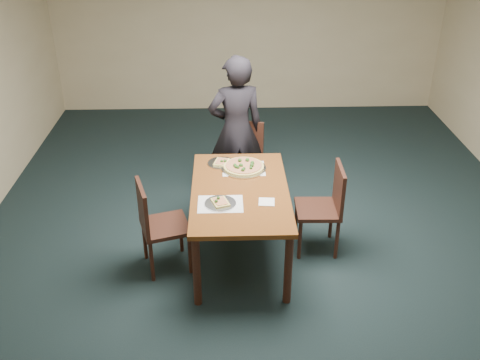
{
  "coord_description": "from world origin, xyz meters",
  "views": [
    {
      "loc": [
        -0.39,
        -4.29,
        3.23
      ],
      "look_at": [
        -0.26,
        -0.0,
        0.85
      ],
      "focal_mm": 40.0,
      "sensor_mm": 36.0,
      "label": 1
    }
  ],
  "objects_px": {
    "chair_right": "(326,204)",
    "slice_plate_far": "(221,163)",
    "dining_table": "(240,198)",
    "chair_far": "(243,157)",
    "diner": "(236,130)",
    "chair_left": "(156,222)",
    "slice_plate_near": "(220,203)",
    "pizza_pan": "(244,167)"
  },
  "relations": [
    {
      "from": "chair_right",
      "to": "slice_plate_far",
      "type": "xyz_separation_m",
      "value": [
        -1.01,
        0.43,
        0.25
      ]
    },
    {
      "from": "dining_table",
      "to": "chair_far",
      "type": "xyz_separation_m",
      "value": [
        0.07,
        1.15,
        -0.14
      ]
    },
    {
      "from": "chair_right",
      "to": "diner",
      "type": "distance_m",
      "value": 1.39
    },
    {
      "from": "chair_left",
      "to": "slice_plate_far",
      "type": "bearing_deg",
      "value": -58.25
    },
    {
      "from": "chair_far",
      "to": "chair_left",
      "type": "distance_m",
      "value": 1.56
    },
    {
      "from": "chair_left",
      "to": "diner",
      "type": "bearing_deg",
      "value": -47.56
    },
    {
      "from": "slice_plate_near",
      "to": "pizza_pan",
      "type": "bearing_deg",
      "value": 70.67
    },
    {
      "from": "dining_table",
      "to": "chair_right",
      "type": "relative_size",
      "value": 1.65
    },
    {
      "from": "dining_table",
      "to": "diner",
      "type": "bearing_deg",
      "value": 90.37
    },
    {
      "from": "chair_left",
      "to": "dining_table",
      "type": "bearing_deg",
      "value": -95.28
    },
    {
      "from": "chair_left",
      "to": "slice_plate_far",
      "type": "relative_size",
      "value": 3.25
    },
    {
      "from": "chair_far",
      "to": "slice_plate_far",
      "type": "distance_m",
      "value": 0.71
    },
    {
      "from": "chair_left",
      "to": "diner",
      "type": "height_order",
      "value": "diner"
    },
    {
      "from": "chair_left",
      "to": "slice_plate_far",
      "type": "height_order",
      "value": "chair_left"
    },
    {
      "from": "slice_plate_near",
      "to": "chair_left",
      "type": "bearing_deg",
      "value": 171.41
    },
    {
      "from": "pizza_pan",
      "to": "diner",
      "type": "bearing_deg",
      "value": 94.5
    },
    {
      "from": "slice_plate_near",
      "to": "slice_plate_far",
      "type": "height_order",
      "value": "same"
    },
    {
      "from": "dining_table",
      "to": "pizza_pan",
      "type": "height_order",
      "value": "pizza_pan"
    },
    {
      "from": "diner",
      "to": "slice_plate_far",
      "type": "xyz_separation_m",
      "value": [
        -0.16,
        -0.62,
        -0.08
      ]
    },
    {
      "from": "chair_left",
      "to": "chair_right",
      "type": "xyz_separation_m",
      "value": [
        1.61,
        0.27,
        0.0
      ]
    },
    {
      "from": "slice_plate_near",
      "to": "chair_right",
      "type": "bearing_deg",
      "value": 19.18
    },
    {
      "from": "chair_left",
      "to": "pizza_pan",
      "type": "xyz_separation_m",
      "value": [
        0.82,
        0.58,
        0.26
      ]
    },
    {
      "from": "chair_right",
      "to": "slice_plate_near",
      "type": "xyz_separation_m",
      "value": [
        -1.02,
        -0.36,
        0.25
      ]
    },
    {
      "from": "chair_far",
      "to": "slice_plate_far",
      "type": "height_order",
      "value": "chair_far"
    },
    {
      "from": "slice_plate_far",
      "to": "chair_far",
      "type": "bearing_deg",
      "value": 68.9
    },
    {
      "from": "chair_left",
      "to": "chair_right",
      "type": "height_order",
      "value": "same"
    },
    {
      "from": "chair_far",
      "to": "chair_right",
      "type": "height_order",
      "value": "same"
    },
    {
      "from": "pizza_pan",
      "to": "slice_plate_near",
      "type": "bearing_deg",
      "value": -109.33
    },
    {
      "from": "chair_left",
      "to": "chair_right",
      "type": "bearing_deg",
      "value": -97.92
    },
    {
      "from": "dining_table",
      "to": "chair_left",
      "type": "xyz_separation_m",
      "value": [
        -0.77,
        -0.16,
        -0.14
      ]
    },
    {
      "from": "chair_right",
      "to": "diner",
      "type": "bearing_deg",
      "value": -139.56
    },
    {
      "from": "dining_table",
      "to": "slice_plate_far",
      "type": "relative_size",
      "value": 5.36
    },
    {
      "from": "chair_far",
      "to": "chair_right",
      "type": "distance_m",
      "value": 1.3
    },
    {
      "from": "diner",
      "to": "pizza_pan",
      "type": "height_order",
      "value": "diner"
    },
    {
      "from": "chair_right",
      "to": "dining_table",
      "type": "bearing_deg",
      "value": -81.63
    },
    {
      "from": "chair_far",
      "to": "diner",
      "type": "height_order",
      "value": "diner"
    },
    {
      "from": "chair_far",
      "to": "diner",
      "type": "relative_size",
      "value": 0.54
    },
    {
      "from": "chair_far",
      "to": "slice_plate_near",
      "type": "xyz_separation_m",
      "value": [
        -0.25,
        -1.41,
        0.25
      ]
    },
    {
      "from": "chair_far",
      "to": "chair_right",
      "type": "relative_size",
      "value": 1.0
    },
    {
      "from": "dining_table",
      "to": "diner",
      "type": "relative_size",
      "value": 0.89
    },
    {
      "from": "dining_table",
      "to": "chair_right",
      "type": "bearing_deg",
      "value": 6.92
    },
    {
      "from": "chair_right",
      "to": "slice_plate_far",
      "type": "relative_size",
      "value": 3.25
    }
  ]
}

